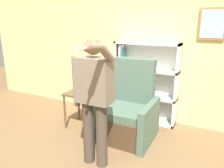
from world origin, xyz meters
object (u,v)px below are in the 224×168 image
at_px(side_table, 81,98).
at_px(person_standing, 94,96).
at_px(armchair, 128,114).
at_px(bookcase, 141,83).
at_px(table_lamp, 80,74).

bearing_deg(side_table, person_standing, -46.85).
distance_m(armchair, person_standing, 1.08).
xyz_separation_m(bookcase, side_table, (-0.85, -0.79, -0.18)).
height_order(bookcase, armchair, bookcase).
bearing_deg(armchair, table_lamp, -177.25).
bearing_deg(armchair, person_standing, -96.45).
height_order(person_standing, table_lamp, person_standing).
height_order(side_table, table_lamp, table_lamp).
bearing_deg(bookcase, table_lamp, -136.91).
relative_size(person_standing, side_table, 2.56).
height_order(armchair, person_standing, person_standing).
distance_m(bookcase, person_standing, 1.66).
height_order(person_standing, side_table, person_standing).
distance_m(bookcase, armchair, 0.82).
bearing_deg(table_lamp, person_standing, -46.85).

